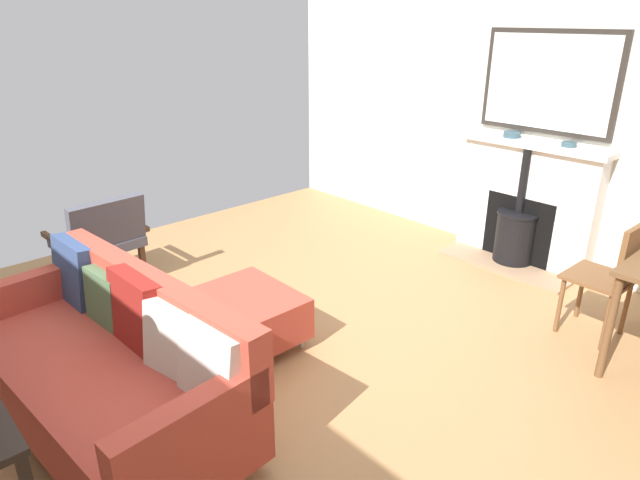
{
  "coord_description": "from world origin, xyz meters",
  "views": [
    {
      "loc": [
        1.71,
        2.5,
        2.11
      ],
      "look_at": [
        -0.62,
        -0.03,
        0.71
      ],
      "focal_mm": 30.91,
      "sensor_mm": 36.0,
      "label": 1
    }
  ],
  "objects_px": {
    "sofa": "(112,364)",
    "ottoman": "(247,314)",
    "mantel_bowl_far": "(569,144)",
    "dining_chair_near_fireplace": "(613,272)",
    "armchair_accent": "(101,236)",
    "fireplace": "(524,211)",
    "mantel_bowl_near": "(512,134)"
  },
  "relations": [
    {
      "from": "sofa",
      "to": "ottoman",
      "type": "xyz_separation_m",
      "value": [
        -0.98,
        -0.14,
        -0.13
      ]
    },
    {
      "from": "mantel_bowl_far",
      "to": "ottoman",
      "type": "relative_size",
      "value": 0.17
    },
    {
      "from": "sofa",
      "to": "ottoman",
      "type": "height_order",
      "value": "sofa"
    },
    {
      "from": "sofa",
      "to": "dining_chair_near_fireplace",
      "type": "relative_size",
      "value": 2.2
    },
    {
      "from": "dining_chair_near_fireplace",
      "to": "armchair_accent",
      "type": "bearing_deg",
      "value": -54.7
    },
    {
      "from": "fireplace",
      "to": "mantel_bowl_far",
      "type": "height_order",
      "value": "mantel_bowl_far"
    },
    {
      "from": "mantel_bowl_far",
      "to": "dining_chair_near_fireplace",
      "type": "bearing_deg",
      "value": 44.19
    },
    {
      "from": "armchair_accent",
      "to": "dining_chair_near_fireplace",
      "type": "distance_m",
      "value": 3.84
    },
    {
      "from": "sofa",
      "to": "ottoman",
      "type": "bearing_deg",
      "value": -171.85
    },
    {
      "from": "ottoman",
      "to": "armchair_accent",
      "type": "height_order",
      "value": "armchair_accent"
    },
    {
      "from": "mantel_bowl_near",
      "to": "mantel_bowl_far",
      "type": "xyz_separation_m",
      "value": [
        0.0,
        0.51,
        -0.01
      ]
    },
    {
      "from": "fireplace",
      "to": "ottoman",
      "type": "xyz_separation_m",
      "value": [
        2.66,
        -0.54,
        -0.26
      ]
    },
    {
      "from": "armchair_accent",
      "to": "mantel_bowl_far",
      "type": "bearing_deg",
      "value": 142.06
    },
    {
      "from": "mantel_bowl_far",
      "to": "armchair_accent",
      "type": "height_order",
      "value": "mantel_bowl_far"
    },
    {
      "from": "mantel_bowl_near",
      "to": "armchair_accent",
      "type": "height_order",
      "value": "mantel_bowl_near"
    },
    {
      "from": "sofa",
      "to": "mantel_bowl_near",
      "type": "bearing_deg",
      "value": 177.13
    },
    {
      "from": "mantel_bowl_near",
      "to": "armchair_accent",
      "type": "bearing_deg",
      "value": -31.41
    },
    {
      "from": "ottoman",
      "to": "fireplace",
      "type": "bearing_deg",
      "value": 168.51
    },
    {
      "from": "fireplace",
      "to": "sofa",
      "type": "bearing_deg",
      "value": -6.27
    },
    {
      "from": "fireplace",
      "to": "armchair_accent",
      "type": "distance_m",
      "value": 3.64
    },
    {
      "from": "mantel_bowl_far",
      "to": "dining_chair_near_fireplace",
      "type": "height_order",
      "value": "mantel_bowl_far"
    },
    {
      "from": "fireplace",
      "to": "sofa",
      "type": "relative_size",
      "value": 0.69
    },
    {
      "from": "mantel_bowl_near",
      "to": "sofa",
      "type": "xyz_separation_m",
      "value": [
        3.65,
        -0.18,
        -0.77
      ]
    },
    {
      "from": "mantel_bowl_near",
      "to": "dining_chair_near_fireplace",
      "type": "xyz_separation_m",
      "value": [
        0.8,
        1.29,
        -0.63
      ]
    },
    {
      "from": "mantel_bowl_far",
      "to": "mantel_bowl_near",
      "type": "bearing_deg",
      "value": -90.0
    },
    {
      "from": "fireplace",
      "to": "ottoman",
      "type": "relative_size",
      "value": 1.86
    },
    {
      "from": "mantel_bowl_near",
      "to": "dining_chair_near_fireplace",
      "type": "distance_m",
      "value": 1.64
    },
    {
      "from": "mantel_bowl_near",
      "to": "sofa",
      "type": "distance_m",
      "value": 3.74
    },
    {
      "from": "mantel_bowl_far",
      "to": "dining_chair_near_fireplace",
      "type": "xyz_separation_m",
      "value": [
        0.8,
        0.78,
        -0.62
      ]
    },
    {
      "from": "ottoman",
      "to": "dining_chair_near_fireplace",
      "type": "relative_size",
      "value": 0.81
    },
    {
      "from": "fireplace",
      "to": "mantel_bowl_far",
      "type": "xyz_separation_m",
      "value": [
        -0.01,
        0.29,
        0.65
      ]
    },
    {
      "from": "fireplace",
      "to": "dining_chair_near_fireplace",
      "type": "relative_size",
      "value": 1.52
    }
  ]
}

